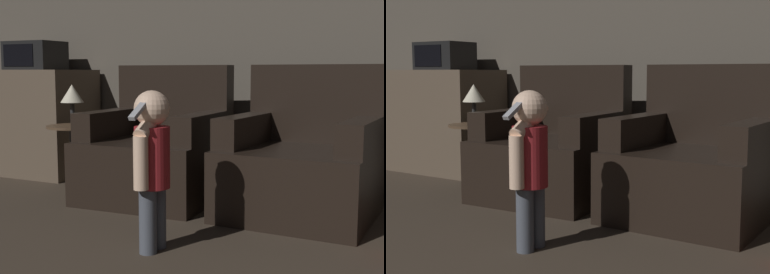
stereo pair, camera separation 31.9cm
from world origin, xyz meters
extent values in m
cube|color=#51493F|center=(0.00, 4.50, 1.30)|extent=(8.40, 0.05, 2.60)
cube|color=black|center=(-0.84, 3.68, 0.22)|extent=(0.95, 0.93, 0.45)
cube|color=black|center=(-0.86, 4.04, 0.72)|extent=(0.92, 0.20, 0.54)
cube|color=black|center=(-1.22, 3.66, 0.55)|extent=(0.19, 0.74, 0.20)
cube|color=black|center=(-0.46, 3.69, 0.55)|extent=(0.19, 0.74, 0.20)
cube|color=black|center=(0.24, 3.68, 0.22)|extent=(0.95, 0.93, 0.45)
cube|color=black|center=(0.25, 4.04, 0.72)|extent=(0.92, 0.20, 0.54)
cube|color=black|center=(-0.14, 3.69, 0.55)|extent=(0.19, 0.74, 0.20)
cube|color=black|center=(0.61, 3.66, 0.55)|extent=(0.19, 0.74, 0.20)
cylinder|color=#474C56|center=(-0.28, 2.74, 0.17)|extent=(0.09, 0.09, 0.34)
cylinder|color=#474C56|center=(-0.28, 2.64, 0.17)|extent=(0.09, 0.09, 0.34)
cylinder|color=maroon|center=(-0.28, 2.69, 0.50)|extent=(0.19, 0.19, 0.32)
sphere|color=beige|center=(-0.28, 2.69, 0.75)|extent=(0.19, 0.19, 0.19)
cylinder|color=beige|center=(-0.28, 2.58, 0.48)|extent=(0.08, 0.08, 0.27)
cylinder|color=beige|center=(-0.28, 2.69, 0.68)|extent=(0.08, 0.27, 0.20)
cube|color=#99999E|center=(-0.28, 2.58, 0.75)|extent=(0.04, 0.16, 0.10)
cube|color=brown|center=(-2.47, 4.12, 0.48)|extent=(1.26, 0.62, 0.95)
cube|color=black|center=(-2.33, 4.12, 1.08)|extent=(0.48, 0.35, 0.25)
cube|color=black|center=(-2.36, 3.94, 1.08)|extent=(0.34, 0.01, 0.19)
cylinder|color=black|center=(-1.57, 3.68, 0.25)|extent=(0.06, 0.06, 0.50)
cylinder|color=#4C3826|center=(-1.57, 3.68, 0.51)|extent=(0.41, 0.41, 0.02)
cylinder|color=#262626|center=(-1.57, 3.68, 0.61)|extent=(0.04, 0.04, 0.18)
cone|color=beige|center=(-1.57, 3.68, 0.77)|extent=(0.18, 0.18, 0.14)
camera|label=1|loc=(1.09, 0.34, 0.93)|focal=50.00mm
camera|label=2|loc=(1.37, 0.49, 0.93)|focal=50.00mm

